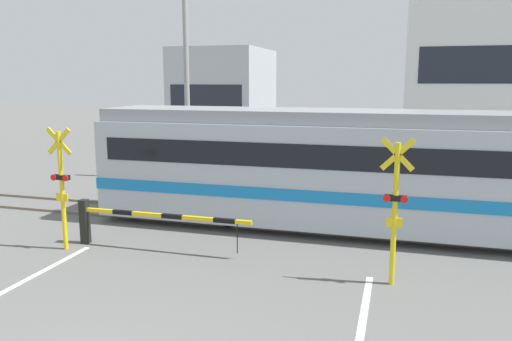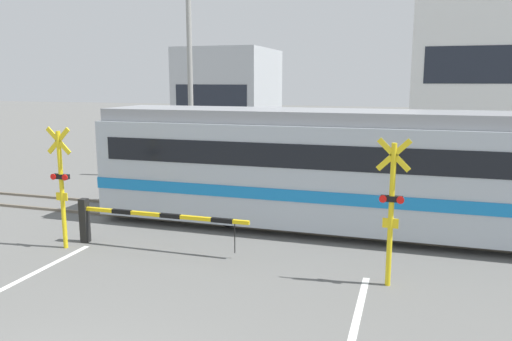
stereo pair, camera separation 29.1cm
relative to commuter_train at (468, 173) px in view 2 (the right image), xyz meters
name	(u,v)px [view 2 (the right image)]	position (x,y,z in m)	size (l,w,h in m)	color
rail_track_near	(250,227)	(-5.75, -0.72, -1.77)	(50.00, 0.10, 0.08)	#6B6051
rail_track_far	(264,215)	(-5.75, 0.72, -1.77)	(50.00, 0.10, 0.08)	#6B6051
commuter_train	(468,173)	(0.00, 0.00, 0.00)	(20.66, 2.71, 3.38)	#ADB7C1
crossing_barrier_near	(127,218)	(-8.25, -3.13, -1.05)	(4.63, 0.20, 1.17)	black
crossing_barrier_far	(354,182)	(-3.26, 3.20, -1.05)	(4.63, 0.20, 1.17)	black
crossing_signal_left	(61,182)	(-9.72, -3.68, -0.11)	(0.68, 0.15, 3.08)	yellow
crossing_signal_right	(391,206)	(-1.79, -3.68, -0.11)	(0.68, 0.15, 3.08)	yellow
pedestrian	(324,163)	(-4.67, 5.27, -0.78)	(0.38, 0.23, 1.78)	#33384C
building_left_of_street	(230,99)	(-12.45, 15.85, 1.25)	(5.15, 6.29, 6.11)	#B2B7BC
building_right_of_street	(485,75)	(2.17, 15.85, 2.69)	(7.62, 6.29, 8.99)	white
utility_pole_streetside	(190,85)	(-10.47, 5.70, 2.20)	(0.22, 0.22, 8.02)	gray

